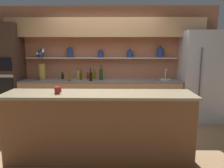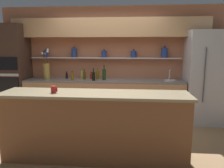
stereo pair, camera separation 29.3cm
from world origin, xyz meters
The scene contains 17 objects.
ground_plane centered at (0.00, 0.00, 0.00)m, with size 12.00×12.00×0.00m, color olive.
back_wall_unit centered at (0.00, 1.53, 1.55)m, with size 5.20×0.44×2.60m.
back_counter_unit centered at (-0.10, 1.24, 0.46)m, with size 3.60×0.62×0.92m.
island_counter centered at (0.00, -0.60, 0.51)m, with size 2.76×0.61×1.02m.
refrigerator centered at (2.16, 1.20, 1.01)m, with size 0.88×0.73×2.01m.
oven_tower centered at (-2.26, 1.24, 1.09)m, with size 0.68×0.64×2.17m.
flower_vase centered at (-1.43, 1.21, 1.13)m, with size 0.17×0.15×0.71m.
sink_fixture centered at (1.39, 1.25, 0.95)m, with size 0.26×0.26×0.25m.
bottle_wine_0 centered at (-0.09, 1.25, 1.05)m, with size 0.08×0.08×0.33m.
bottle_sauce_1 centered at (-1.01, 1.38, 0.99)m, with size 0.06×0.06×0.17m.
bottle_spirit_2 centered at (-0.64, 1.38, 1.01)m, with size 0.08×0.08×0.23m.
bottle_wine_3 centered at (-0.31, 1.10, 1.02)m, with size 0.07×0.07×0.28m.
bottle_oil_4 centered at (-0.78, 1.06, 1.00)m, with size 0.06×0.06×0.21m.
bottle_oil_5 centered at (-0.26, 1.35, 1.02)m, with size 0.07×0.07×0.24m.
bottle_sauce_6 centered at (-0.41, 1.34, 0.99)m, with size 0.06×0.06×0.17m.
bottle_oil_7 centered at (-0.55, 1.26, 1.01)m, with size 0.06×0.06×0.23m.
coffee_mug centered at (-0.58, -0.66, 1.07)m, with size 0.10×0.08×0.10m.
Camera 2 is at (0.54, -3.67, 1.70)m, focal length 35.00 mm.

